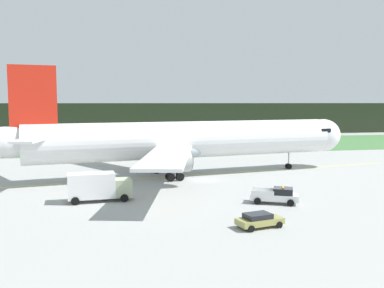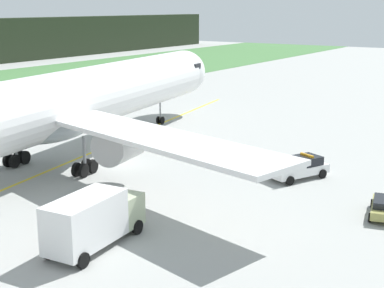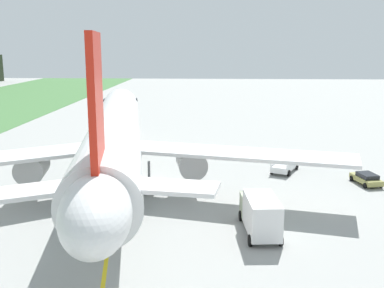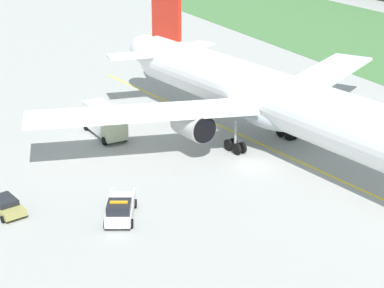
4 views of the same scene
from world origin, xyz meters
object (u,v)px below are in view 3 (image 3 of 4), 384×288
at_px(airliner, 114,138).
at_px(ops_pickup_truck, 285,164).
at_px(catering_truck, 260,213).
at_px(staff_car, 366,178).

distance_m(airliner, ops_pickup_truck, 21.22).
bearing_deg(ops_pickup_truck, airliner, 109.33).
bearing_deg(catering_truck, ops_pickup_truck, -14.01).
relative_size(ops_pickup_truck, catering_truck, 0.77).
bearing_deg(ops_pickup_truck, staff_car, -121.29).
bearing_deg(catering_truck, staff_car, -42.30).
xyz_separation_m(ops_pickup_truck, catering_truck, (-19.46, 4.85, 0.84)).
height_order(airliner, catering_truck, airliner).
xyz_separation_m(airliner, ops_pickup_truck, (6.86, -19.57, -4.50)).
bearing_deg(catering_truck, airliner, 49.43).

